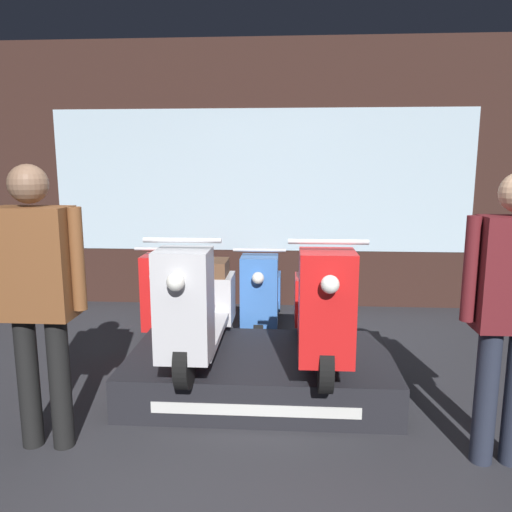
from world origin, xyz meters
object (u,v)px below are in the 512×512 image
(scooter_backrow_0, at_px, (176,293))
(person_left_browsing, at_px, (36,284))
(scooter_display_right, at_px, (320,307))
(scooter_backrow_1, at_px, (263,295))
(person_right_browsing, at_px, (510,301))
(scooter_display_left, at_px, (200,305))

(scooter_backrow_0, xyz_separation_m, person_left_browsing, (-0.30, -2.30, 0.66))
(scooter_display_right, xyz_separation_m, person_left_browsing, (-1.74, -0.79, 0.34))
(person_left_browsing, bearing_deg, scooter_backrow_1, 61.91)
(person_right_browsing, bearing_deg, person_left_browsing, 180.00)
(scooter_backrow_0, distance_m, scooter_backrow_1, 0.93)
(scooter_display_left, xyz_separation_m, scooter_backrow_0, (-0.54, 1.51, -0.32))
(scooter_backrow_1, xyz_separation_m, person_right_browsing, (1.51, -2.30, 0.60))
(scooter_display_right, bearing_deg, scooter_backrow_0, 133.63)
(person_right_browsing, bearing_deg, scooter_display_left, 157.35)
(scooter_backrow_1, distance_m, person_left_browsing, 2.69)
(scooter_display_left, distance_m, scooter_backrow_0, 1.63)
(scooter_backrow_1, height_order, person_right_browsing, person_right_browsing)
(person_left_browsing, relative_size, person_right_browsing, 1.02)
(person_left_browsing, distance_m, person_right_browsing, 2.74)
(scooter_backrow_1, bearing_deg, scooter_backrow_0, 180.00)
(scooter_backrow_0, height_order, person_left_browsing, person_left_browsing)
(scooter_backrow_0, relative_size, scooter_backrow_1, 1.00)
(scooter_display_right, height_order, person_right_browsing, person_right_browsing)
(scooter_display_right, bearing_deg, scooter_backrow_1, 108.61)
(scooter_display_left, distance_m, scooter_backrow_1, 1.59)
(scooter_display_left, relative_size, scooter_backrow_0, 1.00)
(scooter_display_left, relative_size, scooter_backrow_1, 1.00)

